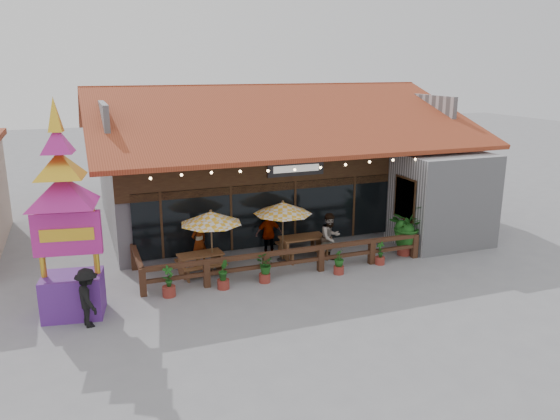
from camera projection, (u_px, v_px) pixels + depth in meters
name	position (u px, v px, depth m)	size (l,w,h in m)	color
ground	(327.00, 264.00, 19.49)	(100.00, 100.00, 0.00)	gray
restaurant_building	(271.00, 171.00, 24.98)	(15.50, 14.73, 6.09)	#AFAEB3
patio_railing	(270.00, 258.00, 18.32)	(10.00, 2.60, 0.92)	#462A19
umbrella_left	(211.00, 218.00, 18.17)	(2.50, 2.50, 2.25)	brown
umbrella_right	(283.00, 208.00, 19.36)	(2.75, 2.75, 2.25)	brown
picnic_table_left	(201.00, 260.00, 18.48)	(1.62, 1.43, 0.72)	brown
picnic_table_right	(303.00, 243.00, 20.08)	(1.68, 1.46, 0.80)	brown
thai_sign_tower	(63.00, 196.00, 14.66)	(2.78, 2.78, 6.57)	#582484
tropical_plant	(406.00, 226.00, 20.20)	(1.80, 1.84, 1.93)	maroon
diner_a	(199.00, 242.00, 19.06)	(0.65, 0.43, 1.79)	#3A2712
diner_b	(330.00, 237.00, 19.57)	(0.87, 0.68, 1.79)	#3A2712
diner_c	(269.00, 234.00, 20.15)	(1.00, 0.42, 1.71)	#3A2712
pedestrian	(88.00, 298.00, 14.68)	(1.07, 0.61, 1.65)	black
planter_a	(169.00, 284.00, 16.68)	(0.40, 0.40, 0.99)	maroon
planter_b	(223.00, 276.00, 17.25)	(0.39, 0.43, 0.94)	maroon
planter_c	(265.00, 267.00, 17.74)	(0.67, 0.63, 0.91)	maroon
planter_d	(339.00, 262.00, 18.48)	(0.43, 0.43, 0.86)	maroon
planter_e	(380.00, 255.00, 19.39)	(0.34, 0.35, 0.84)	maroon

